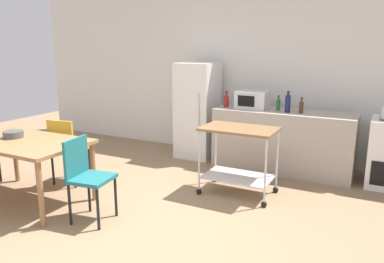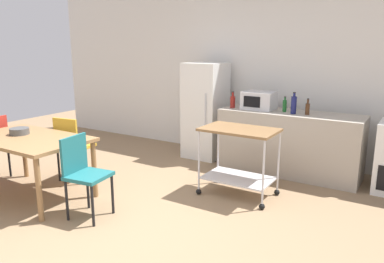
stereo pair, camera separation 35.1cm
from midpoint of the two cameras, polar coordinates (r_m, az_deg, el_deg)
name	(u,v)px [view 2 (the right image)]	position (r m, az deg, el deg)	size (l,w,h in m)	color
ground_plane	(119,229)	(4.02, -8.40, -14.34)	(12.00, 12.00, 0.00)	#8C7051
back_wall	(250,69)	(6.35, 10.35, 9.33)	(8.40, 0.12, 2.90)	silver
kitchen_counter	(289,143)	(5.66, 16.13, -1.68)	(2.00, 0.64, 0.90)	#A89E8E
dining_table	(28,144)	(4.89, -21.68, -1.72)	(1.50, 0.90, 0.75)	olive
chair_teal	(84,171)	(4.17, -13.76, -5.80)	(0.45, 0.45, 0.89)	#1E666B
chair_mustard	(72,144)	(5.32, -15.85, -1.84)	(0.45, 0.45, 0.89)	gold
refrigerator	(205,111)	(6.21, 3.65, 3.17)	(0.60, 0.63, 1.55)	white
kitchen_cart	(239,151)	(4.66, 9.25, -2.89)	(0.91, 0.57, 0.85)	brown
bottle_hot_sauce	(233,101)	(5.76, 7.91, 4.53)	(0.07, 0.07, 0.25)	maroon
microwave	(259,100)	(5.69, 11.82, 4.60)	(0.46, 0.35, 0.26)	silver
bottle_sparkling_water	(285,106)	(5.57, 15.59, 3.79)	(0.06, 0.06, 0.22)	#1E6628
bottle_soda	(294,105)	(5.44, 16.92, 3.90)	(0.08, 0.08, 0.30)	navy
bottle_soy_sauce	(308,108)	(5.43, 18.84, 3.31)	(0.06, 0.06, 0.22)	#4C2D19
fruit_bowl	(19,131)	(5.05, -22.84, 0.02)	(0.23, 0.23, 0.08)	#4C4C4C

